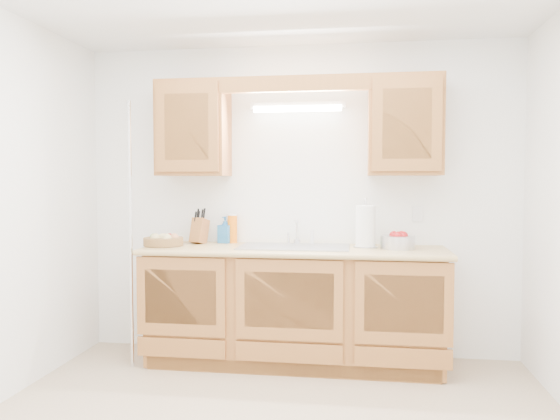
% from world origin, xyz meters
% --- Properties ---
extents(room, '(3.52, 3.50, 2.50)m').
position_xyz_m(room, '(0.00, 0.00, 1.25)').
color(room, '#C5AE8E').
rests_on(room, ground).
extents(base_cabinets, '(2.20, 0.60, 0.86)m').
position_xyz_m(base_cabinets, '(0.00, 1.20, 0.44)').
color(base_cabinets, '#A76031').
rests_on(base_cabinets, ground).
extents(countertop, '(2.30, 0.63, 0.04)m').
position_xyz_m(countertop, '(0.00, 1.19, 0.88)').
color(countertop, tan).
rests_on(countertop, base_cabinets).
extents(upper_cabinet_left, '(0.55, 0.33, 0.75)m').
position_xyz_m(upper_cabinet_left, '(-0.83, 1.33, 1.83)').
color(upper_cabinet_left, '#A76031').
rests_on(upper_cabinet_left, room).
extents(upper_cabinet_right, '(0.55, 0.33, 0.75)m').
position_xyz_m(upper_cabinet_right, '(0.83, 1.33, 1.83)').
color(upper_cabinet_right, '#A76031').
rests_on(upper_cabinet_right, room).
extents(valance, '(2.20, 0.05, 0.12)m').
position_xyz_m(valance, '(0.00, 1.19, 2.14)').
color(valance, '#A76031').
rests_on(valance, room).
extents(fluorescent_fixture, '(0.76, 0.08, 0.08)m').
position_xyz_m(fluorescent_fixture, '(0.00, 1.42, 2.00)').
color(fluorescent_fixture, white).
rests_on(fluorescent_fixture, room).
extents(sink, '(0.84, 0.46, 0.36)m').
position_xyz_m(sink, '(0.00, 1.21, 0.83)').
color(sink, '#9E9EA3').
rests_on(sink, countertop).
extents(wire_shelf_pole, '(0.03, 0.03, 2.00)m').
position_xyz_m(wire_shelf_pole, '(-1.20, 0.94, 1.00)').
color(wire_shelf_pole, silver).
rests_on(wire_shelf_pole, ground).
extents(outlet_plate, '(0.08, 0.01, 0.12)m').
position_xyz_m(outlet_plate, '(0.95, 1.49, 1.15)').
color(outlet_plate, white).
rests_on(outlet_plate, room).
extents(fruit_basket, '(0.39, 0.39, 0.10)m').
position_xyz_m(fruit_basket, '(-1.03, 1.16, 0.94)').
color(fruit_basket, olive).
rests_on(fruit_basket, countertop).
extents(knife_block, '(0.14, 0.19, 0.30)m').
position_xyz_m(knife_block, '(-0.80, 1.36, 1.01)').
color(knife_block, '#A76031').
rests_on(knife_block, countertop).
extents(orange_canister, '(0.08, 0.08, 0.24)m').
position_xyz_m(orange_canister, '(-0.54, 1.44, 1.02)').
color(orange_canister, orange).
rests_on(orange_canister, countertop).
extents(soap_bottle, '(0.12, 0.12, 0.22)m').
position_xyz_m(soap_bottle, '(-0.60, 1.43, 1.01)').
color(soap_bottle, '#236AAF').
rests_on(soap_bottle, countertop).
extents(sponge, '(0.12, 0.09, 0.02)m').
position_xyz_m(sponge, '(0.54, 1.44, 0.91)').
color(sponge, '#CC333F').
rests_on(sponge, countertop).
extents(paper_towel, '(0.20, 0.20, 0.38)m').
position_xyz_m(paper_towel, '(0.54, 1.25, 1.06)').
color(paper_towel, silver).
rests_on(paper_towel, countertop).
extents(apple_bowl, '(0.29, 0.29, 0.13)m').
position_xyz_m(apple_bowl, '(0.78, 1.24, 0.96)').
color(apple_bowl, silver).
rests_on(apple_bowl, countertop).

